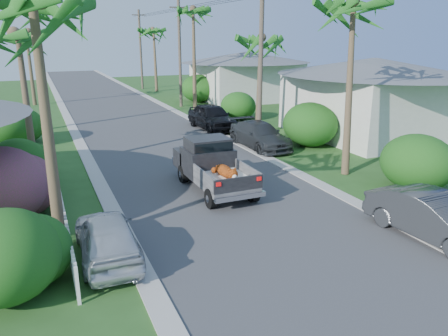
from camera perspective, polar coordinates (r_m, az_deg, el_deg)
name	(u,v)px	position (r m, az deg, el deg)	size (l,w,h in m)	color
ground	(297,256)	(13.00, 9.45, -11.27)	(120.00, 120.00, 0.00)	#274F1D
road	(126,116)	(35.66, -12.73, 6.65)	(8.00, 100.00, 0.02)	#38383A
curb_left	(68,120)	(35.14, -19.66, 5.97)	(0.60, 100.00, 0.06)	#A5A39E
curb_right	(178,112)	(36.67, -6.09, 7.27)	(0.60, 100.00, 0.06)	#A5A39E
pickup_truck	(211,164)	(18.06, -1.77, 0.55)	(1.98, 5.12, 2.06)	black
parked_car_rn	(433,217)	(15.01, 25.63, -5.82)	(1.52, 4.35, 1.43)	#303235
parked_car_rm	(260,135)	(24.79, 4.68, 4.28)	(1.97, 4.86, 1.41)	#2E3133
parked_car_rf	(212,117)	(29.65, -1.56, 6.69)	(2.00, 4.98, 1.70)	black
parked_car_ln	(107,237)	(12.83, -15.03, -8.70)	(1.58, 3.93, 1.34)	silver
palm_l_a	(32,0)	(12.58, -23.80, 19.42)	(4.40, 4.40, 8.20)	brown
palm_l_b	(17,34)	(21.55, -25.38, 15.49)	(4.40, 4.40, 7.40)	brown
palm_l_c	(31,5)	(31.60, -23.92, 18.83)	(4.40, 4.40, 9.20)	brown
palm_l_d	(26,32)	(43.55, -24.45, 15.90)	(4.40, 4.40, 7.70)	brown
palm_r_a	(357,2)	(20.12, 16.92, 20.01)	(4.40, 4.40, 8.70)	brown
palm_r_b	(260,38)	(27.78, 4.77, 16.54)	(4.40, 4.40, 7.20)	brown
palm_r_c	(193,10)	(37.77, -4.05, 19.90)	(4.40, 4.40, 9.40)	brown
palm_r_d	(154,30)	(51.20, -9.16, 17.39)	(4.40, 4.40, 8.00)	brown
shrub_l_a	(5,256)	(11.72, -26.74, -10.24)	(2.60, 2.86, 2.20)	#1C4B15
shrub_l_b	(1,186)	(16.33, -27.15, -2.09)	(3.00, 3.30, 2.60)	#C31B70
shrub_l_c	(18,163)	(20.22, -25.36, 0.65)	(2.40, 2.64, 2.00)	#1C4B15
shrub_l_d	(8,125)	(28.02, -26.33, 5.08)	(3.20, 3.52, 2.40)	#1C4B15
shrub_r_a	(417,162)	(19.44, 23.94, 0.68)	(2.80, 3.08, 2.30)	#1C4B15
shrub_r_b	(310,124)	(25.44, 11.16, 5.60)	(3.00, 3.30, 2.50)	#1C4B15
shrub_r_c	(238,106)	(33.04, 1.86, 8.09)	(2.60, 2.86, 2.10)	#1C4B15
shrub_r_d	(198,88)	(42.36, -3.36, 10.35)	(3.20, 3.52, 2.60)	#1C4B15
picket_fence	(62,205)	(16.05, -20.46, -4.59)	(0.10, 11.00, 1.00)	white
house_right_near	(371,100)	(29.25, 18.70, 8.40)	(8.00, 9.00, 4.80)	silver
house_right_far	(246,78)	(44.23, 2.85, 11.70)	(9.00, 8.00, 4.60)	silver
utility_pole_b	(261,63)	(25.59, 4.81, 13.49)	(1.60, 0.26, 9.00)	brown
utility_pole_c	(180,54)	(39.45, -5.79, 14.63)	(1.60, 0.26, 9.00)	brown
utility_pole_d	(141,49)	(53.92, -10.84, 15.00)	(1.60, 0.26, 9.00)	brown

